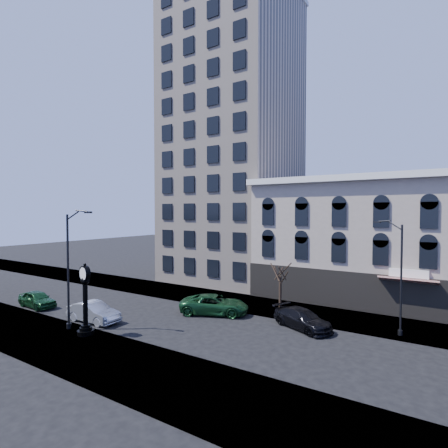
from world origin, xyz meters
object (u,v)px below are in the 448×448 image
Objects in this scene: street_clock at (85,302)px; car_near_a at (37,299)px; street_lamp_near at (75,238)px; car_near_b at (94,312)px.

car_near_a is (-10.66, 2.42, -1.72)m from street_clock.
street_clock is 4.90m from street_lamp_near.
street_lamp_near reaches higher than car_near_b.
car_near_a is (-9.10, 2.11, -6.36)m from street_lamp_near.
car_near_a is 0.92× the size of car_near_b.
street_lamp_near is at bearing 178.55° from street_clock.
car_near_b reaches higher than car_near_a.
street_clock is at bearing -138.55° from car_near_b.
car_near_b is (-0.76, 2.13, -6.32)m from street_lamp_near.
street_clock reaches higher than car_near_a.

